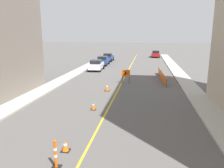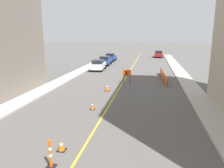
% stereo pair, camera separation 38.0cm
% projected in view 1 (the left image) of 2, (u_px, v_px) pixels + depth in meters
% --- Properties ---
extents(lane_stripe, '(0.12, 60.48, 0.01)m').
position_uv_depth(lane_stripe, '(126.00, 75.00, 29.54)').
color(lane_stripe, gold).
rests_on(lane_stripe, ground_plane).
extents(sidewalk_left, '(1.80, 60.48, 0.13)m').
position_uv_depth(sidewalk_left, '(75.00, 73.00, 30.61)').
color(sidewalk_left, '#ADA89E').
rests_on(sidewalk_left, ground_plane).
extents(sidewalk_right, '(1.80, 60.48, 0.13)m').
position_uv_depth(sidewalk_right, '(181.00, 76.00, 28.44)').
color(sidewalk_right, '#ADA89E').
rests_on(sidewalk_right, ground_plane).
extents(traffic_cone_second, '(0.40, 0.40, 0.49)m').
position_uv_depth(traffic_cone_second, '(65.00, 146.00, 10.16)').
color(traffic_cone_second, black).
rests_on(traffic_cone_second, ground_plane).
extents(traffic_cone_third, '(0.35, 0.35, 0.58)m').
position_uv_depth(traffic_cone_third, '(93.00, 106.00, 15.73)').
color(traffic_cone_third, black).
rests_on(traffic_cone_third, ground_plane).
extents(traffic_cone_fourth, '(0.46, 0.46, 0.71)m').
position_uv_depth(traffic_cone_fourth, '(107.00, 87.00, 20.95)').
color(traffic_cone_fourth, black).
rests_on(traffic_cone_fourth, ground_plane).
extents(delineator_post_front, '(0.38, 0.38, 1.25)m').
position_uv_depth(delineator_post_front, '(56.00, 156.00, 8.81)').
color(delineator_post_front, black).
rests_on(delineator_post_front, ground_plane).
extents(arrow_barricade_primary, '(0.90, 0.13, 1.55)m').
position_uv_depth(arrow_barricade_primary, '(126.00, 74.00, 23.96)').
color(arrow_barricade_primary, '#EF560C').
rests_on(arrow_barricade_primary, ground_plane).
extents(safety_mesh_fence, '(0.46, 8.26, 0.93)m').
position_uv_depth(safety_mesh_fence, '(162.00, 76.00, 26.26)').
color(safety_mesh_fence, '#EF560C').
rests_on(safety_mesh_fence, ground_plane).
extents(parked_car_curb_near, '(2.05, 4.40, 1.59)m').
position_uv_depth(parked_car_curb_near, '(96.00, 65.00, 32.98)').
color(parked_car_curb_near, silver).
rests_on(parked_car_curb_near, ground_plane).
extents(parked_car_curb_mid, '(1.95, 4.35, 1.59)m').
position_uv_depth(parked_car_curb_mid, '(103.00, 61.00, 38.44)').
color(parked_car_curb_mid, navy).
rests_on(parked_car_curb_mid, ground_plane).
extents(parked_car_curb_far, '(1.94, 4.33, 1.59)m').
position_uv_depth(parked_car_curb_far, '(108.00, 57.00, 44.29)').
color(parked_car_curb_far, navy).
rests_on(parked_car_curb_far, ground_plane).
extents(parked_car_opposite_side, '(1.97, 4.37, 1.59)m').
position_uv_depth(parked_car_opposite_side, '(156.00, 54.00, 51.75)').
color(parked_car_opposite_side, maroon).
rests_on(parked_car_opposite_side, ground_plane).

